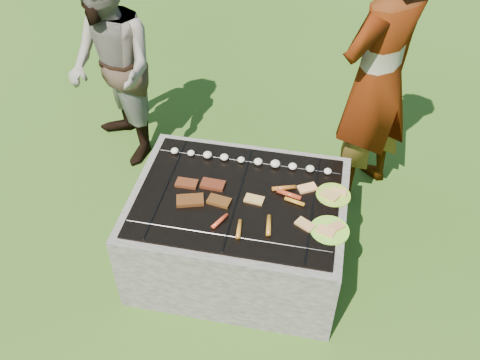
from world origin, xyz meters
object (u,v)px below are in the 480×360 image
(fire_pit, at_px, (238,232))
(cook, at_px, (377,79))
(plate_far, at_px, (333,195))
(bystander, at_px, (112,69))
(plate_near, at_px, (330,230))

(fire_pit, distance_m, cook, 1.36)
(plate_far, height_order, bystander, bystander)
(fire_pit, height_order, bystander, bystander)
(fire_pit, distance_m, bystander, 1.57)
(plate_far, xyz_separation_m, bystander, (-1.70, 0.82, 0.18))
(fire_pit, distance_m, plate_near, 0.67)
(plate_far, bearing_deg, bystander, 154.34)
(plate_far, distance_m, bystander, 1.90)
(plate_far, height_order, plate_near, same)
(cook, bearing_deg, plate_near, 30.08)
(plate_far, xyz_separation_m, cook, (0.19, 0.79, 0.35))
(bystander, bearing_deg, plate_near, 13.31)
(fire_pit, height_order, cook, cook)
(bystander, bearing_deg, cook, 45.41)
(plate_far, xyz_separation_m, plate_near, (0.00, -0.29, -0.00))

